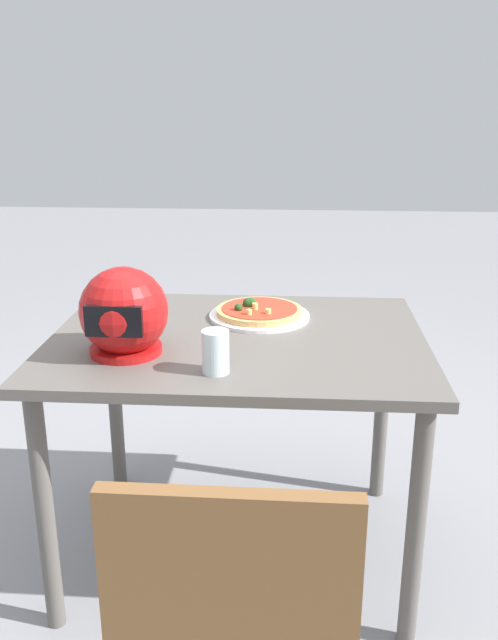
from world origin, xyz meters
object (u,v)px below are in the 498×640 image
dining_table (238,364)px  drinking_glass (216,352)px  pizza (259,311)px  motorcycle_helmet (124,313)px

dining_table → drinking_glass: (0.03, 0.28, 0.15)m
dining_table → pizza: pizza is taller
dining_table → drinking_glass: bearing=83.4°
dining_table → drinking_glass: drinking_glass is taller
dining_table → drinking_glass: size_ratio=9.78×
dining_table → motorcycle_helmet: motorcycle_helmet is taller
pizza → motorcycle_helmet: (0.35, 0.33, 0.09)m
dining_table → motorcycle_helmet: 0.39m
drinking_glass → motorcycle_helmet: bearing=-24.6°
dining_table → pizza: 0.21m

